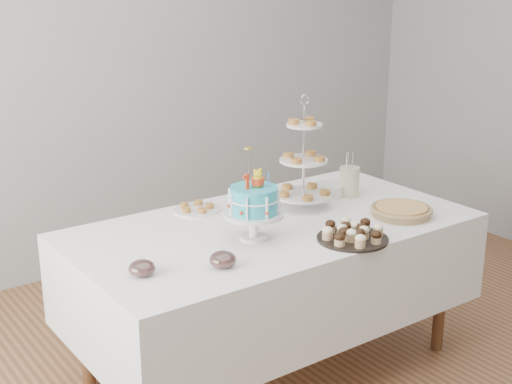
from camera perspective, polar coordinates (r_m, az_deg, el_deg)
walls at (r=3.01m, az=4.83°, el=6.28°), size 5.04×4.04×2.70m
table at (r=3.47m, az=1.28°, el=-6.08°), size 1.92×1.02×0.77m
birthday_cake at (r=3.16m, az=-0.16°, el=-1.87°), size 0.27×0.27×0.42m
cupcake_tray at (r=3.21m, az=7.75°, el=-3.22°), size 0.32×0.32×0.07m
pie at (r=3.56m, az=11.56°, el=-1.46°), size 0.30×0.30×0.05m
tiered_stand at (r=3.57m, az=3.84°, el=2.48°), size 0.30×0.30×0.58m
plate_stack at (r=3.81m, az=5.80°, el=0.15°), size 0.17×0.17×0.06m
pastry_plate at (r=3.57m, az=-4.80°, el=-1.30°), size 0.23×0.23×0.03m
jam_bowl_a at (r=2.90m, az=-2.67°, el=-5.43°), size 0.11×0.11×0.07m
jam_bowl_b at (r=2.86m, az=-9.11°, el=-6.05°), size 0.11×0.11×0.06m
utensil_pitcher at (r=3.81m, az=7.48°, el=0.93°), size 0.11×0.11×0.24m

